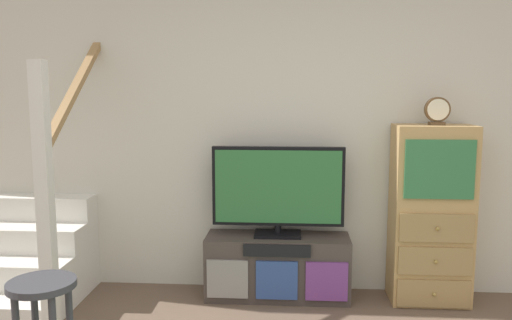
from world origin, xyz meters
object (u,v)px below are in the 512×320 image
desk_clock (437,111)px  bar_stool_near (43,312)px  television (278,189)px  media_console (277,267)px  side_cabinet (431,215)px

desk_clock → bar_stool_near: desk_clock is taller
television → desk_clock: 1.31m
bar_stool_near → desk_clock: bearing=32.8°
media_console → television: size_ratio=1.09×
television → side_cabinet: size_ratio=0.75×
media_console → desk_clock: size_ratio=5.39×
side_cabinet → desk_clock: size_ratio=6.58×
media_console → desk_clock: bearing=-0.2°
media_console → side_cabinet: side_cabinet is taller
television → side_cabinet: 1.17m
television → bar_stool_near: television is taller
side_cabinet → bar_stool_near: (-2.30, -1.50, -0.18)m
television → desk_clock: desk_clock is taller
media_console → television: bearing=90.0°
television → bar_stool_near: size_ratio=1.52×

